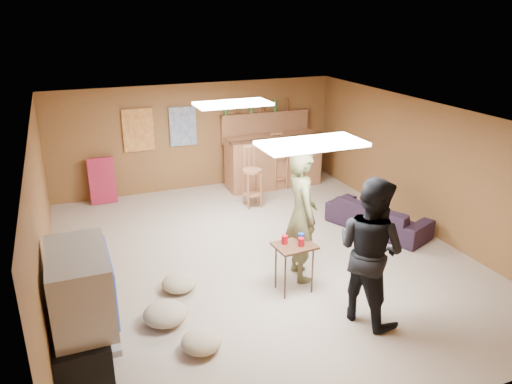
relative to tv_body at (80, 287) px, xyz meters
name	(u,v)px	position (x,y,z in m)	size (l,w,h in m)	color
ground	(261,257)	(2.65, 1.50, -0.90)	(7.00, 7.00, 0.00)	tan
ceiling	(261,116)	(2.65, 1.50, 1.30)	(6.00, 7.00, 0.02)	silver
wall_back	(197,137)	(2.65, 5.00, 0.20)	(6.00, 0.02, 2.20)	brown
wall_front	(416,319)	(2.65, -2.00, 0.20)	(6.00, 0.02, 2.20)	brown
wall_left	(42,220)	(-0.35, 1.50, 0.20)	(0.02, 7.00, 2.20)	brown
wall_right	(426,167)	(5.65, 1.50, 0.20)	(0.02, 7.00, 2.20)	brown
tv_stand	(81,340)	(-0.07, 0.00, -0.65)	(0.55, 1.30, 0.50)	black
dvd_box	(103,343)	(0.15, 0.00, -0.75)	(0.35, 0.50, 0.08)	#B2B2B7
tv_body	(80,287)	(0.00, 0.00, 0.00)	(0.60, 1.10, 0.80)	#B2B2B7
tv_screen	(111,281)	(0.31, 0.00, 0.00)	(0.02, 0.95, 0.65)	navy
bar_counter	(273,161)	(4.15, 4.45, -0.35)	(2.00, 0.60, 1.10)	#975B37
bar_lip	(278,139)	(4.15, 4.20, 0.20)	(2.10, 0.12, 0.05)	#3F2214
bar_shelf	(265,113)	(4.15, 4.90, 0.60)	(2.00, 0.18, 0.05)	#975B37
bar_backing	(265,127)	(4.15, 4.92, 0.30)	(2.00, 0.14, 0.60)	#975B37
poster_left	(138,130)	(1.45, 4.96, 0.45)	(0.60, 0.03, 0.85)	#BF3F26
poster_right	(183,126)	(2.35, 4.96, 0.45)	(0.55, 0.03, 0.80)	#334C99
folding_chair_stack	(102,181)	(0.65, 4.80, -0.45)	(0.50, 0.14, 0.90)	#AB1F3D
ceiling_panel_front	(312,144)	(2.65, 0.00, 1.27)	(1.20, 0.60, 0.04)	white
ceiling_panel_back	(233,104)	(2.65, 2.70, 1.27)	(1.20, 0.60, 0.04)	white
person_olive	(302,215)	(2.95, 0.76, 0.04)	(0.69, 0.45, 1.88)	brown
person_black	(370,250)	(3.25, -0.45, 0.02)	(0.89, 0.69, 1.84)	black
sofa	(378,216)	(4.90, 1.67, -0.64)	(1.76, 0.69, 0.52)	black
tray_table	(294,268)	(2.69, 0.44, -0.56)	(0.53, 0.42, 0.69)	#3F2214
cup_red_near	(285,240)	(2.58, 0.52, -0.16)	(0.09, 0.09, 0.12)	#A90B14
cup_red_far	(301,242)	(2.75, 0.37, -0.16)	(0.08, 0.08, 0.11)	#A90B14
cup_blue	(301,237)	(2.82, 0.51, -0.16)	(0.08, 0.08, 0.11)	#173BA0
bar_stool_left	(252,177)	(3.30, 3.51, -0.30)	(0.38, 0.38, 1.20)	#975B37
bar_stool_right	(279,160)	(4.19, 4.25, -0.27)	(0.40, 0.40, 1.26)	#975B37
cushion_near_tv	(165,314)	(0.91, 0.35, -0.78)	(0.54, 0.54, 0.24)	tan
cushion_mid	(179,283)	(1.25, 1.02, -0.79)	(0.48, 0.48, 0.21)	tan
cushion_far	(201,342)	(1.18, -0.32, -0.80)	(0.46, 0.46, 0.21)	tan
bottle_row	(257,107)	(3.95, 4.88, 0.75)	(1.48, 0.08, 0.26)	#3F7233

